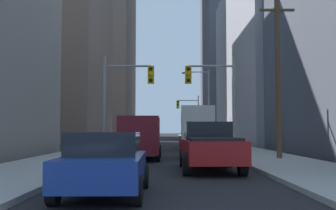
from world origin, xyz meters
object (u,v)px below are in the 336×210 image
sedan_white (200,144)px  traffic_signal_near_right (212,89)px  pickup_truck_red (209,146)px  traffic_signal_near_left (125,89)px  sedan_blue (104,163)px  traffic_signal_far_right (188,111)px  cargo_van_maroon (140,135)px  sedan_beige (145,141)px  city_bus (195,126)px

sedan_white → traffic_signal_near_right: 3.54m
pickup_truck_red → traffic_signal_near_left: size_ratio=0.91×
pickup_truck_red → sedan_blue: bearing=-116.6°
sedan_blue → traffic_signal_near_left: size_ratio=0.71×
traffic_signal_far_right → cargo_van_maroon: bearing=-97.7°
traffic_signal_near_right → traffic_signal_far_right: (0.03, 28.76, -0.00)m
sedan_beige → traffic_signal_near_right: (4.28, -5.61, 3.23)m
sedan_beige → traffic_signal_near_left: (-0.92, -5.61, 3.24)m
city_bus → sedan_blue: city_bus is taller
sedan_white → traffic_signal_near_left: traffic_signal_near_left is taller
pickup_truck_red → cargo_van_maroon: 6.88m
city_bus → sedan_beige: (-4.04, -5.97, -1.16)m
cargo_van_maroon → traffic_signal_near_right: 5.47m
traffic_signal_near_left → traffic_signal_far_right: same height
sedan_blue → traffic_signal_near_left: (-1.02, 14.67, 3.24)m
sedan_white → traffic_signal_far_right: 30.10m
city_bus → pickup_truck_red: bearing=-92.4°
sedan_beige → traffic_signal_near_left: 6.55m
cargo_van_maroon → sedan_beige: size_ratio=1.23×
city_bus → traffic_signal_near_left: 12.77m
sedan_white → sedan_beige: size_ratio=1.00×
sedan_blue → traffic_signal_near_left: 15.05m
city_bus → sedan_beige: city_bus is taller
pickup_truck_red → sedan_white: (0.22, 7.30, -0.16)m
cargo_van_maroon → traffic_signal_near_left: bearing=114.6°
traffic_signal_near_right → city_bus: bearing=91.2°
traffic_signal_far_right → pickup_truck_red: bearing=-91.7°
sedan_beige → traffic_signal_near_right: 7.77m
pickup_truck_red → cargo_van_maroon: bearing=116.6°
sedan_white → sedan_beige: bearing=116.8°
city_bus → traffic_signal_near_right: size_ratio=1.93×
traffic_signal_near_left → traffic_signal_near_right: (5.21, -0.00, -0.00)m
traffic_signal_near_right → sedan_beige: bearing=127.3°
cargo_van_maroon → traffic_signal_far_right: 31.47m
traffic_signal_near_left → city_bus: bearing=66.8°
traffic_signal_near_right → traffic_signal_far_right: same height
pickup_truck_red → cargo_van_maroon: size_ratio=1.04×
traffic_signal_near_right → pickup_truck_red: bearing=-97.3°
city_bus → sedan_blue: 26.57m
pickup_truck_red → traffic_signal_far_right: bearing=88.3°
cargo_van_maroon → traffic_signal_near_left: traffic_signal_near_left is taller
city_bus → cargo_van_maroon: size_ratio=2.21×
sedan_white → traffic_signal_near_right: (0.86, 1.15, 3.23)m
sedan_blue → traffic_signal_near_right: (4.18, 14.67, 3.23)m
city_bus → sedan_beige: bearing=-124.1°
cargo_van_maroon → traffic_signal_near_right: bearing=29.1°
sedan_white → traffic_signal_near_left: (-4.35, 1.15, 3.24)m
sedan_blue → city_bus: bearing=81.5°
sedan_beige → traffic_signal_far_right: (4.32, 23.15, 3.23)m
pickup_truck_red → sedan_white: 7.31m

